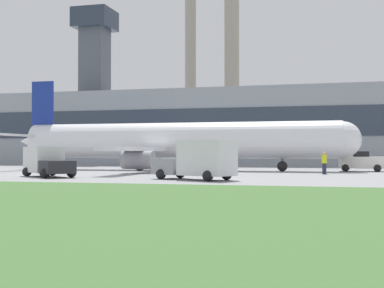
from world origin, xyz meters
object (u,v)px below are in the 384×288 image
airplane (174,141)px  baggage_truck (47,162)px  fuel_truck (199,161)px  pushback_tug (361,162)px  ground_crew_person (324,163)px

airplane → baggage_truck: 16.32m
baggage_truck → fuel_truck: (12.01, -1.45, 0.17)m
pushback_tug → fuel_truck: (-11.15, -18.66, 0.41)m
baggage_truck → ground_crew_person: 22.23m
airplane → fuel_truck: size_ratio=5.76×
pushback_tug → fuel_truck: bearing=-120.9°
airplane → baggage_truck: size_ratio=6.45×
pushback_tug → ground_crew_person: (-3.28, -7.26, 0.09)m
airplane → fuel_truck: 18.18m
fuel_truck → ground_crew_person: bearing=55.4°
baggage_truck → fuel_truck: fuel_truck is taller
airplane → baggage_truck: airplane is taller
pushback_tug → fuel_truck: 21.74m
airplane → baggage_truck: bearing=-108.9°
ground_crew_person → baggage_truck: bearing=-153.4°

